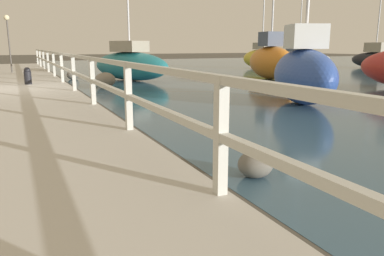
# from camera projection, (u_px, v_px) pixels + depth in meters

# --- Properties ---
(ground_plane) EXTENTS (120.00, 120.00, 0.00)m
(ground_plane) POSITION_uv_depth(u_px,v_px,m) (15.00, 97.00, 11.88)
(ground_plane) COLOR #4C473D
(dock_walkway) EXTENTS (3.48, 36.00, 0.27)m
(dock_walkway) POSITION_uv_depth(u_px,v_px,m) (15.00, 92.00, 11.85)
(dock_walkway) COLOR beige
(dock_walkway) RESTS_ON ground
(railing) EXTENTS (0.10, 32.50, 1.07)m
(railing) POSITION_uv_depth(u_px,v_px,m) (67.00, 64.00, 12.34)
(railing) COLOR beige
(railing) RESTS_ON dock_walkway
(boulder_water_edge) EXTENTS (0.45, 0.40, 0.33)m
(boulder_water_edge) POSITION_uv_depth(u_px,v_px,m) (255.00, 164.00, 4.57)
(boulder_water_edge) COLOR #666056
(boulder_water_edge) RESTS_ON ground
(boulder_upstream) EXTENTS (0.57, 0.51, 0.42)m
(boulder_upstream) POSITION_uv_depth(u_px,v_px,m) (73.00, 75.00, 17.92)
(boulder_upstream) COLOR #666056
(boulder_upstream) RESTS_ON ground
(boulder_mid_strip) EXTENTS (0.49, 0.44, 0.37)m
(boulder_mid_strip) POSITION_uv_depth(u_px,v_px,m) (101.00, 79.00, 16.30)
(boulder_mid_strip) COLOR #666056
(boulder_mid_strip) RESTS_ON ground
(boulder_near_dock) EXTENTS (0.77, 0.70, 0.58)m
(boulder_near_dock) POSITION_uv_depth(u_px,v_px,m) (105.00, 80.00, 14.46)
(boulder_near_dock) COLOR slate
(boulder_near_dock) RESTS_ON ground
(mooring_bollard) EXTENTS (0.24, 0.24, 0.59)m
(mooring_bollard) POSITION_uv_depth(u_px,v_px,m) (28.00, 76.00, 12.97)
(mooring_bollard) COLOR black
(mooring_bollard) RESTS_ON dock_walkway
(dock_lamp) EXTENTS (0.26, 0.26, 2.78)m
(dock_lamp) POSITION_uv_depth(u_px,v_px,m) (8.00, 30.00, 18.27)
(dock_lamp) COLOR #514C47
(dock_lamp) RESTS_ON dock_walkway
(sailboat_white) EXTENTS (2.99, 5.67, 5.89)m
(sailboat_white) POSITION_uv_depth(u_px,v_px,m) (299.00, 56.00, 32.24)
(sailboat_white) COLOR white
(sailboat_white) RESTS_ON water_surface
(sailboat_orange) EXTENTS (1.74, 3.63, 5.49)m
(sailboat_orange) POSITION_uv_depth(u_px,v_px,m) (271.00, 61.00, 18.01)
(sailboat_orange) COLOR orange
(sailboat_orange) RESTS_ON water_surface
(sailboat_black) EXTENTS (1.55, 4.59, 7.47)m
(sailboat_black) POSITION_uv_depth(u_px,v_px,m) (375.00, 58.00, 26.55)
(sailboat_black) COLOR black
(sailboat_black) RESTS_ON water_surface
(sailboat_blue) EXTENTS (2.44, 3.53, 7.19)m
(sailboat_blue) POSITION_uv_depth(u_px,v_px,m) (304.00, 73.00, 10.25)
(sailboat_blue) COLOR #2D4C9E
(sailboat_blue) RESTS_ON water_surface
(sailboat_teal) EXTENTS (3.29, 5.00, 7.23)m
(sailboat_teal) POSITION_uv_depth(u_px,v_px,m) (130.00, 64.00, 17.27)
(sailboat_teal) COLOR #1E707A
(sailboat_teal) RESTS_ON water_surface
(sailboat_yellow) EXTENTS (2.06, 3.48, 6.93)m
(sailboat_yellow) POSITION_uv_depth(u_px,v_px,m) (262.00, 58.00, 26.12)
(sailboat_yellow) COLOR gold
(sailboat_yellow) RESTS_ON water_surface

